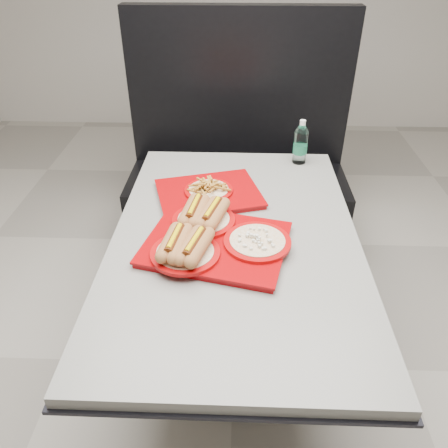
{
  "coord_description": "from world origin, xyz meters",
  "views": [
    {
      "loc": [
        0.01,
        -1.31,
        1.69
      ],
      "look_at": [
        -0.04,
        -0.05,
        0.83
      ],
      "focal_mm": 35.0,
      "sensor_mm": 36.0,
      "label": 1
    }
  ],
  "objects_px": {
    "tray_far": "(209,191)",
    "water_bottle": "(300,145)",
    "diner_table": "(235,268)",
    "booth_bench": "(237,177)",
    "tray_near": "(211,237)"
  },
  "relations": [
    {
      "from": "tray_near",
      "to": "tray_far",
      "type": "height_order",
      "value": "tray_near"
    },
    {
      "from": "booth_bench",
      "to": "tray_near",
      "type": "bearing_deg",
      "value": -94.17
    },
    {
      "from": "tray_far",
      "to": "diner_table",
      "type": "bearing_deg",
      "value": -66.56
    },
    {
      "from": "booth_bench",
      "to": "tray_far",
      "type": "relative_size",
      "value": 2.75
    },
    {
      "from": "tray_far",
      "to": "water_bottle",
      "type": "height_order",
      "value": "water_bottle"
    },
    {
      "from": "diner_table",
      "to": "tray_near",
      "type": "distance_m",
      "value": 0.23
    },
    {
      "from": "tray_far",
      "to": "water_bottle",
      "type": "xyz_separation_m",
      "value": [
        0.41,
        0.34,
        0.07
      ]
    },
    {
      "from": "diner_table",
      "to": "water_bottle",
      "type": "bearing_deg",
      "value": 64.05
    },
    {
      "from": "booth_bench",
      "to": "tray_far",
      "type": "distance_m",
      "value": 0.91
    },
    {
      "from": "diner_table",
      "to": "booth_bench",
      "type": "height_order",
      "value": "booth_bench"
    },
    {
      "from": "booth_bench",
      "to": "tray_near",
      "type": "distance_m",
      "value": 1.23
    },
    {
      "from": "diner_table",
      "to": "booth_bench",
      "type": "xyz_separation_m",
      "value": [
        0.0,
        1.09,
        -0.18
      ]
    },
    {
      "from": "diner_table",
      "to": "tray_far",
      "type": "relative_size",
      "value": 2.9
    },
    {
      "from": "diner_table",
      "to": "booth_bench",
      "type": "relative_size",
      "value": 1.05
    },
    {
      "from": "booth_bench",
      "to": "tray_far",
      "type": "bearing_deg",
      "value": -98.0
    }
  ]
}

